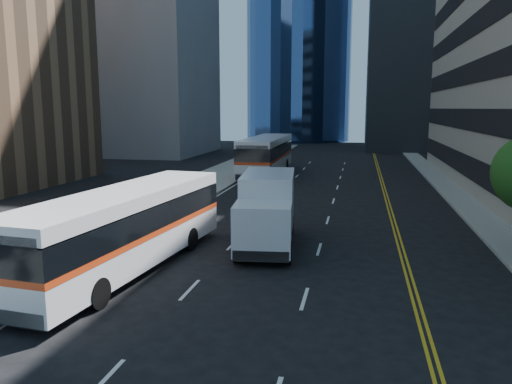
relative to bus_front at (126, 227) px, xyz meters
The scene contains 7 objects.
ground 7.70m from the bus_front, 28.47° to the right, with size 160.00×160.00×0.00m, color black.
sidewalk_west 21.83m from the bus_front, 100.32° to the left, with size 5.00×90.00×0.15m, color gray.
sidewalk_east 26.55m from the bus_front, 53.93° to the left, with size 2.00×90.00×0.15m, color gray.
midrise_west 55.24m from the bus_front, 113.84° to the left, with size 18.00×18.00×35.00m, color gray.
bus_front is the anchor object (origin of this frame).
bus_rear 28.93m from the bus_front, 89.74° to the left, with size 3.18×13.82×3.56m.
box_truck 6.53m from the bus_front, 44.05° to the left, with size 3.08×7.00×3.25m.
Camera 1 is at (2.12, -13.71, 6.23)m, focal length 35.00 mm.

